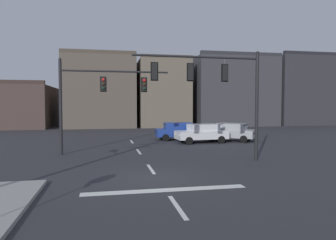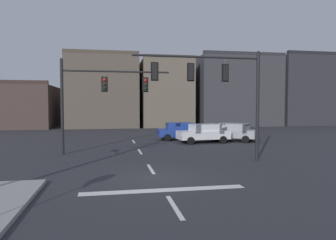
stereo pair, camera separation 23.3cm
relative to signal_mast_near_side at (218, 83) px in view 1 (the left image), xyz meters
The scene contains 9 objects.
ground_plane 6.87m from the signal_mast_near_side, 140.94° to the right, with size 400.00×400.00×0.00m, color #2B2B30.
stop_bar_paint 8.01m from the signal_mast_near_side, 127.39° to the right, with size 6.40×0.50×0.01m, color silver.
lane_centreline 6.17m from the signal_mast_near_side, 162.54° to the right, with size 0.16×26.40×0.01m.
signal_mast_near_side is the anchor object (origin of this frame).
signal_mast_far_side 8.30m from the signal_mast_near_side, 147.54° to the left, with size 7.24×0.37×6.33m.
car_lot_nearside 11.89m from the signal_mast_near_side, 87.84° to the left, with size 4.50×2.01×1.61m.
car_lot_middle 9.64m from the signal_mast_near_side, 78.09° to the left, with size 4.57×2.22×1.61m.
car_lot_farside 11.25m from the signal_mast_near_side, 63.32° to the left, with size 4.57×4.14×1.61m.
building_row 32.15m from the signal_mast_near_side, 80.88° to the left, with size 52.17×13.79×11.39m.
Camera 1 is at (-2.24, -13.64, 3.30)m, focal length 33.35 mm.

